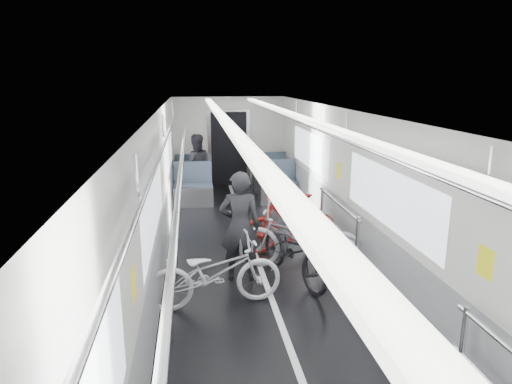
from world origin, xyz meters
TOP-DOWN VIEW (x-y plane):
  - car_shell at (0.00, 1.78)m, footprint 3.02×14.01m
  - bike_left_far at (-0.75, 0.11)m, footprint 1.81×0.83m
  - bike_right_mid at (0.59, 1.07)m, footprint 2.03×1.19m
  - bike_right_far at (0.62, 1.86)m, footprint 1.69×0.61m
  - bike_aisle at (0.43, 0.77)m, footprint 1.11×1.82m
  - person_standing at (-0.35, 0.87)m, footprint 0.64×0.47m
  - person_seated at (-0.91, 5.74)m, footprint 0.80×0.65m

SIDE VIEW (x-z plane):
  - bike_aisle at x=0.43m, z-range 0.00..0.90m
  - bike_left_far at x=-0.75m, z-range 0.00..0.92m
  - bike_right_far at x=0.62m, z-range 0.00..1.00m
  - bike_right_mid at x=0.59m, z-range 0.00..1.01m
  - person_seated at x=-0.91m, z-range 0.00..1.57m
  - person_standing at x=-0.35m, z-range 0.00..1.62m
  - car_shell at x=0.00m, z-range -0.08..2.33m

